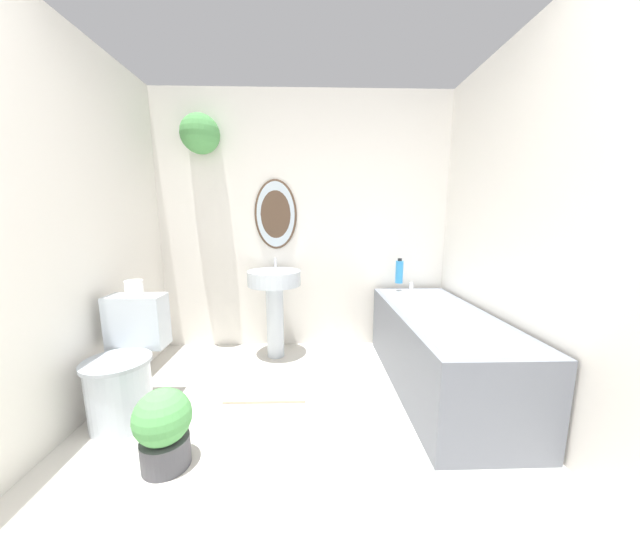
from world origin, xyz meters
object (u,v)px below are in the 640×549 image
(pedestal_sink, at_px, (275,294))
(toilet_paper_roll, at_px, (134,288))
(bathtub, at_px, (439,348))
(toilet, at_px, (126,369))
(potted_plant, at_px, (164,427))
(shampoo_bottle, at_px, (399,272))

(pedestal_sink, distance_m, toilet_paper_roll, 1.12)
(toilet_paper_roll, bearing_deg, bathtub, 3.04)
(toilet, relative_size, toilet_paper_roll, 6.83)
(bathtub, distance_m, potted_plant, 1.85)
(pedestal_sink, bearing_deg, toilet_paper_roll, -140.13)
(toilet, bearing_deg, bathtub, 8.01)
(pedestal_sink, relative_size, bathtub, 0.55)
(toilet, distance_m, shampoo_bottle, 2.27)
(pedestal_sink, height_order, bathtub, pedestal_sink)
(pedestal_sink, xyz_separation_m, bathtub, (1.27, -0.59, -0.29))
(toilet, xyz_separation_m, toilet_paper_roll, (0.00, 0.19, 0.48))
(toilet_paper_roll, bearing_deg, pedestal_sink, 39.87)
(toilet, relative_size, pedestal_sink, 0.84)
(toilet_paper_roll, bearing_deg, shampoo_bottle, 22.11)
(pedestal_sink, height_order, toilet_paper_roll, pedestal_sink)
(bathtub, bearing_deg, pedestal_sink, 155.10)
(potted_plant, bearing_deg, bathtub, 23.45)
(toilet_paper_roll, bearing_deg, potted_plant, -55.94)
(shampoo_bottle, bearing_deg, bathtub, -79.82)
(bathtub, xyz_separation_m, potted_plant, (-1.70, -0.74, -0.09))
(pedestal_sink, xyz_separation_m, shampoo_bottle, (1.15, 0.11, 0.18))
(pedestal_sink, xyz_separation_m, toilet_paper_roll, (-0.84, -0.70, 0.21))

